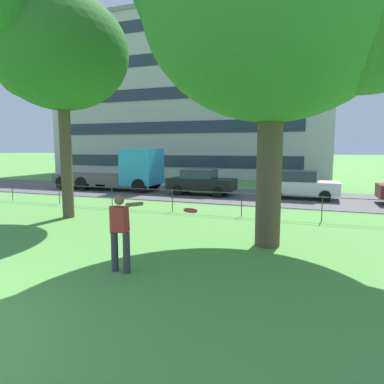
# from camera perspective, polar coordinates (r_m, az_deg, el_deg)

# --- Properties ---
(street_strip) EXTENTS (80.00, 7.12, 0.01)m
(street_strip) POSITION_cam_1_polar(r_m,az_deg,el_deg) (20.74, 3.23, -0.41)
(street_strip) COLOR #565454
(street_strip) RESTS_ON ground
(park_fence) EXTENTS (30.89, 0.04, 1.00)m
(park_fence) POSITION_cam_1_polar(r_m,az_deg,el_deg) (15.13, -3.28, -0.78)
(park_fence) COLOR #333833
(park_fence) RESTS_ON ground
(tree_large_lawn) EXTENTS (5.31, 5.54, 8.59)m
(tree_large_lawn) POSITION_cam_1_polar(r_m,az_deg,el_deg) (14.98, -21.95, 20.78)
(tree_large_lawn) COLOR brown
(tree_large_lawn) RESTS_ON ground
(person_thrower) EXTENTS (0.55, 0.75, 1.76)m
(person_thrower) POSITION_cam_1_polar(r_m,az_deg,el_deg) (7.91, -11.78, -6.29)
(person_thrower) COLOR #383842
(person_thrower) RESTS_ON ground
(frisbee) EXTENTS (0.35, 0.35, 0.06)m
(frisbee) POSITION_cam_1_polar(r_m,az_deg,el_deg) (6.69, -0.26, -3.08)
(frisbee) COLOR red
(flatbed_truck_center) EXTENTS (7.32, 2.49, 2.75)m
(flatbed_truck_center) POSITION_cam_1_polar(r_m,az_deg,el_deg) (23.23, -11.48, 3.29)
(flatbed_truck_center) COLOR #2D99D1
(flatbed_truck_center) RESTS_ON ground
(car_black_far_left) EXTENTS (4.01, 1.84, 1.54)m
(car_black_far_left) POSITION_cam_1_polar(r_m,az_deg,el_deg) (20.61, 1.50, 1.72)
(car_black_far_left) COLOR black
(car_black_far_left) RESTS_ON ground
(car_white_right) EXTENTS (4.01, 1.84, 1.54)m
(car_white_right) POSITION_cam_1_polar(r_m,az_deg,el_deg) (19.92, 17.51, 1.18)
(car_white_right) COLOR silver
(car_white_right) RESTS_ON ground
(apartment_building_background) EXTENTS (27.94, 12.25, 15.94)m
(apartment_building_background) POSITION_cam_1_polar(r_m,az_deg,el_deg) (38.26, 0.52, 15.12)
(apartment_building_background) COLOR #B7B2AD
(apartment_building_background) RESTS_ON ground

